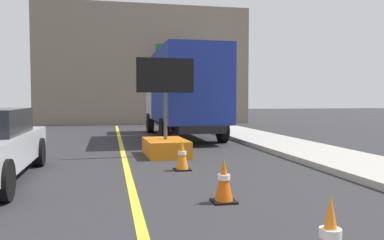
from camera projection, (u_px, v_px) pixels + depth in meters
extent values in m
cube|color=yellow|center=(138.00, 215.00, 5.26)|extent=(0.14, 36.00, 0.01)
cube|color=orange|center=(166.00, 147.00, 10.83)|extent=(1.17, 1.84, 0.45)
cylinder|color=#4C4C4C|center=(165.00, 116.00, 10.79)|extent=(0.10, 0.10, 1.30)
cube|color=black|center=(165.00, 75.00, 10.73)|extent=(1.60, 0.14, 0.95)
sphere|color=yellow|center=(184.00, 76.00, 10.91)|extent=(0.09, 0.09, 0.09)
sphere|color=yellow|center=(174.00, 76.00, 10.84)|extent=(0.09, 0.09, 0.09)
sphere|color=yellow|center=(163.00, 75.00, 10.76)|extent=(0.09, 0.09, 0.09)
sphere|color=yellow|center=(152.00, 75.00, 10.69)|extent=(0.09, 0.09, 0.09)
sphere|color=yellow|center=(146.00, 69.00, 10.64)|extent=(0.09, 0.09, 0.09)
sphere|color=yellow|center=(146.00, 82.00, 10.66)|extent=(0.09, 0.09, 0.09)
cube|color=black|center=(182.00, 123.00, 15.97)|extent=(1.61, 7.15, 0.25)
cube|color=silver|center=(172.00, 97.00, 18.42)|extent=(2.25, 2.01, 1.90)
cube|color=navy|center=(188.00, 86.00, 14.82)|extent=(2.27, 4.87, 2.75)
cylinder|color=black|center=(150.00, 123.00, 18.12)|extent=(0.29, 0.90, 0.90)
cylinder|color=black|center=(195.00, 123.00, 18.57)|extent=(0.29, 0.90, 0.90)
cylinder|color=black|center=(164.00, 131.00, 13.66)|extent=(0.29, 0.90, 0.90)
cylinder|color=black|center=(223.00, 130.00, 14.11)|extent=(0.29, 0.90, 0.90)
cylinder|color=black|center=(4.00, 181.00, 5.92)|extent=(0.23, 0.66, 0.66)
cylinder|color=black|center=(39.00, 152.00, 9.10)|extent=(0.23, 0.66, 0.66)
cylinder|color=gray|center=(200.00, 84.00, 23.40)|extent=(0.18, 0.18, 5.00)
cube|color=#0F6033|center=(177.00, 55.00, 23.00)|extent=(2.60, 0.10, 1.30)
cube|color=white|center=(177.00, 55.00, 23.03)|extent=(1.82, 0.04, 0.18)
cube|color=gray|center=(140.00, 70.00, 28.63)|extent=(13.35, 9.63, 7.43)
cone|color=orange|center=(330.00, 237.00, 3.33)|extent=(0.28, 0.28, 0.72)
cylinder|color=white|center=(330.00, 233.00, 3.32)|extent=(0.19, 0.19, 0.08)
cube|color=black|center=(224.00, 201.00, 5.94)|extent=(0.36, 0.36, 0.03)
cone|color=#EA5B0C|center=(224.00, 179.00, 5.92)|extent=(0.28, 0.28, 0.65)
cylinder|color=white|center=(224.00, 177.00, 5.92)|extent=(0.19, 0.19, 0.08)
cube|color=black|center=(182.00, 169.00, 8.61)|extent=(0.36, 0.36, 0.03)
cone|color=orange|center=(182.00, 154.00, 8.59)|extent=(0.28, 0.28, 0.64)
cylinder|color=white|center=(182.00, 153.00, 8.59)|extent=(0.19, 0.19, 0.08)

